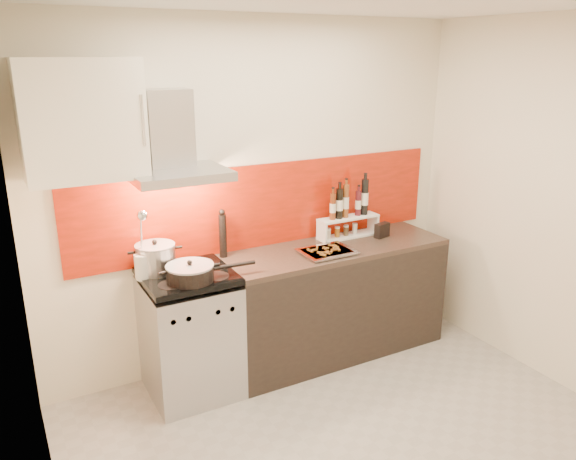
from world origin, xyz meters
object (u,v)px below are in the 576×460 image
counter (334,299)px  baking_tray (327,251)px  saute_pan (191,273)px  range_stove (191,335)px  pepper_mill (223,234)px  stock_pot (156,258)px

counter → baking_tray: size_ratio=4.57×
counter → saute_pan: saute_pan is taller
range_stove → counter: (1.20, 0.00, 0.01)m
pepper_mill → range_stove: bearing=-149.7°
saute_pan → counter: bearing=6.7°
stock_pot → pepper_mill: bearing=8.8°
pepper_mill → baking_tray: 0.78m
range_stove → saute_pan: (-0.02, -0.14, 0.52)m
range_stove → baking_tray: size_ratio=2.31×
saute_pan → pepper_mill: size_ratio=1.68×
range_stove → baking_tray: bearing=-5.4°
baking_tray → stock_pot: bearing=169.7°
range_stove → counter: range_stove is taller
baking_tray → pepper_mill: bearing=156.6°
counter → saute_pan: bearing=-173.3°
stock_pot → pepper_mill: pepper_mill is taller
counter → pepper_mill: pepper_mill is taller
saute_pan → baking_tray: (1.07, 0.04, -0.05)m
range_stove → pepper_mill: size_ratio=2.51×
counter → pepper_mill: bearing=166.8°
stock_pot → baking_tray: bearing=-10.3°
counter → saute_pan: size_ratio=2.96×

